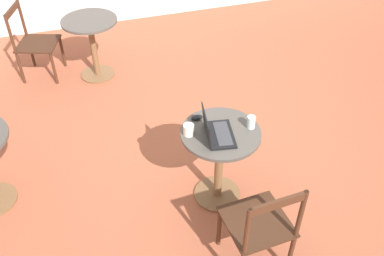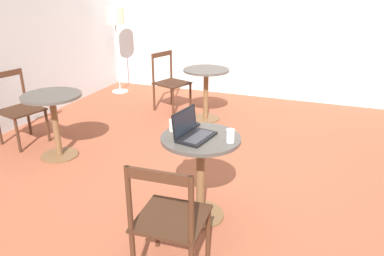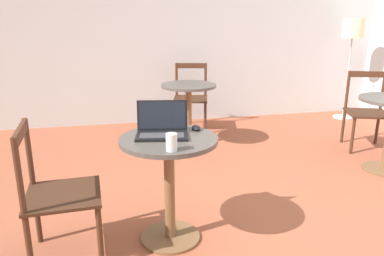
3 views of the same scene
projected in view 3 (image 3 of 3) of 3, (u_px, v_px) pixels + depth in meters
ground_plane at (249, 236)px, 2.69m from camera, size 16.00×16.00×0.00m
wall_back at (172, 28)px, 5.32m from camera, size 9.40×0.06×2.70m
cafe_table_near at (169, 167)px, 2.51m from camera, size 0.65×0.65×0.75m
cafe_table_far at (189, 102)px, 4.44m from camera, size 0.65×0.65×0.75m
chair_near_left at (56, 194)px, 2.35m from camera, size 0.48×0.48×0.89m
chair_mid_back at (367, 111)px, 4.39m from camera, size 0.58×0.58×0.89m
chair_far_back at (191, 97)px, 5.16m from camera, size 0.55×0.55×0.89m
floor_lamp at (353, 35)px, 5.47m from camera, size 0.31×0.31×1.49m
laptop at (162, 129)px, 2.48m from camera, size 0.38×0.29×0.22m
mouse at (196, 128)px, 2.61m from camera, size 0.06×0.10×0.03m
mug at (170, 120)px, 2.68m from camera, size 0.12×0.09×0.09m
drinking_glass at (172, 142)px, 2.20m from camera, size 0.07×0.07×0.11m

